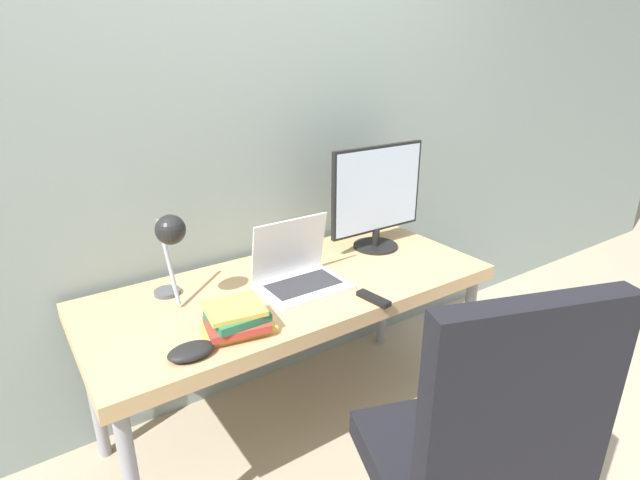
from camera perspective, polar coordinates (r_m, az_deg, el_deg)
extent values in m
plane|color=tan|center=(2.27, 2.49, -25.08)|extent=(12.00, 12.00, 0.00)
cube|color=gray|center=(2.26, -9.16, 12.39)|extent=(8.00, 0.05, 2.60)
cube|color=tan|center=(2.09, -3.11, -5.70)|extent=(1.68, 0.72, 0.06)
cylinder|color=gray|center=(2.53, 16.33, -10.81)|extent=(0.05, 0.05, 0.66)
cylinder|color=gray|center=(2.31, -24.48, -15.38)|extent=(0.05, 0.05, 0.66)
cylinder|color=gray|center=(2.88, 7.25, -5.85)|extent=(0.05, 0.05, 0.66)
cube|color=silver|center=(2.03, -1.92, -5.31)|extent=(0.34, 0.26, 0.02)
cube|color=#2D2D33|center=(2.03, -1.92, -5.05)|extent=(0.29, 0.16, 0.00)
cube|color=silver|center=(2.06, -3.53, -0.83)|extent=(0.34, 0.06, 0.26)
cube|color=silver|center=(2.05, -3.50, -0.85)|extent=(0.30, 0.05, 0.22)
cylinder|color=black|center=(2.45, 6.36, -0.67)|extent=(0.22, 0.22, 0.01)
cylinder|color=black|center=(2.43, 6.40, 0.41)|extent=(0.04, 0.04, 0.09)
cube|color=black|center=(2.36, 6.56, 5.79)|extent=(0.51, 0.02, 0.41)
cube|color=silver|center=(2.35, 6.76, 5.72)|extent=(0.49, 0.00, 0.39)
cylinder|color=#4C4C51|center=(2.08, -17.06, -5.70)|extent=(0.10, 0.10, 0.02)
cylinder|color=#99999E|center=(1.95, -16.91, -2.38)|extent=(0.02, 0.15, 0.30)
sphere|color=black|center=(1.84, -16.73, 1.14)|extent=(0.11, 0.11, 0.11)
cube|color=black|center=(1.71, 15.66, -23.15)|extent=(0.67, 0.64, 0.09)
cube|color=black|center=(1.35, 21.86, -18.02)|extent=(0.51, 0.23, 0.61)
cube|color=gold|center=(1.76, -9.22, -9.96)|extent=(0.26, 0.17, 0.02)
cube|color=#B2382D|center=(1.74, -9.47, -9.44)|extent=(0.23, 0.19, 0.02)
cube|color=#286B47|center=(1.73, -9.41, -8.57)|extent=(0.19, 0.15, 0.03)
cube|color=gold|center=(1.73, -9.80, -7.69)|extent=(0.21, 0.20, 0.02)
cube|color=black|center=(1.94, 6.13, -6.67)|extent=(0.06, 0.15, 0.02)
ellipsoid|color=black|center=(1.66, -14.53, -12.20)|extent=(0.15, 0.10, 0.04)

